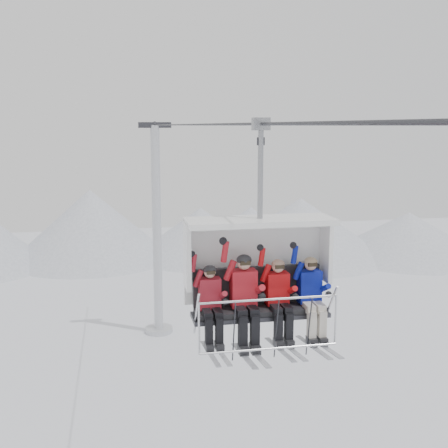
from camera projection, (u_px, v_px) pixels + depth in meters
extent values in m
cone|color=silver|center=(91.00, 224.00, 56.27)|extent=(16.00, 16.00, 7.00)
cone|color=silver|center=(201.00, 232.00, 57.56)|extent=(14.00, 14.00, 5.00)
cone|color=silver|center=(300.00, 227.00, 57.44)|extent=(18.00, 18.00, 6.00)
cone|color=silver|center=(408.00, 234.00, 57.73)|extent=(16.00, 16.00, 4.50)
cone|color=silver|center=(250.00, 227.00, 61.64)|extent=(12.00, 12.00, 4.50)
cylinder|color=silver|center=(157.00, 232.00, 35.41)|extent=(0.56, 0.56, 13.30)
cylinder|color=silver|center=(159.00, 330.00, 36.54)|extent=(1.80, 1.80, 0.30)
cube|color=#2E2E33|center=(155.00, 125.00, 34.26)|extent=(2.00, 0.35, 0.35)
cylinder|color=#2E2E33|center=(224.00, 124.00, 13.00)|extent=(0.06, 50.00, 0.06)
cube|color=black|center=(260.00, 310.00, 10.25)|extent=(2.40, 0.55, 0.10)
cube|color=black|center=(257.00, 285.00, 10.43)|extent=(2.40, 0.10, 0.70)
cube|color=#2E2E33|center=(260.00, 315.00, 10.26)|extent=(2.51, 0.60, 0.08)
cube|color=white|center=(254.00, 259.00, 10.56)|extent=(2.67, 0.10, 1.59)
cube|color=white|center=(260.00, 221.00, 10.04)|extent=(2.67, 0.90, 0.10)
cylinder|color=silver|center=(269.00, 299.00, 9.65)|extent=(2.44, 0.04, 0.04)
cylinder|color=silver|center=(269.00, 349.00, 9.73)|extent=(2.44, 0.04, 0.04)
cylinder|color=gray|center=(260.00, 173.00, 9.91)|extent=(0.10, 0.10, 1.72)
cube|color=gray|center=(261.00, 124.00, 9.76)|extent=(0.30, 0.18, 0.22)
cube|color=#A51D2B|center=(210.00, 293.00, 10.05)|extent=(0.38, 0.25, 0.56)
sphere|color=tan|center=(210.00, 272.00, 9.94)|extent=(0.21, 0.21, 0.21)
cube|color=black|center=(209.00, 331.00, 9.70)|extent=(0.13, 0.15, 0.45)
cube|color=black|center=(219.00, 330.00, 9.73)|extent=(0.13, 0.15, 0.45)
cube|color=#B1B4BB|center=(210.00, 353.00, 9.66)|extent=(0.09, 1.69, 0.26)
cube|color=#B1B4BB|center=(220.00, 352.00, 9.70)|extent=(0.09, 1.69, 0.26)
cube|color=red|center=(243.00, 288.00, 10.15)|extent=(0.46, 0.31, 0.68)
sphere|color=tan|center=(244.00, 263.00, 10.03)|extent=(0.25, 0.25, 0.25)
cube|color=black|center=(243.00, 331.00, 9.82)|extent=(0.15, 0.15, 0.55)
cube|color=black|center=(255.00, 330.00, 9.86)|extent=(0.15, 0.15, 0.55)
cube|color=#B1B4BB|center=(244.00, 355.00, 9.79)|extent=(0.10, 1.69, 0.26)
cube|color=#B1B4BB|center=(256.00, 354.00, 9.83)|extent=(0.10, 1.69, 0.26)
cube|color=red|center=(277.00, 288.00, 10.28)|extent=(0.40, 0.27, 0.60)
sphere|color=tan|center=(278.00, 266.00, 10.17)|extent=(0.22, 0.22, 0.22)
cube|color=black|center=(278.00, 327.00, 9.94)|extent=(0.13, 0.15, 0.48)
cube|color=black|center=(289.00, 326.00, 9.97)|extent=(0.13, 0.15, 0.48)
cube|color=#B1B4BB|center=(280.00, 349.00, 9.90)|extent=(0.09, 1.69, 0.26)
cube|color=#B1B4BB|center=(290.00, 348.00, 9.94)|extent=(0.09, 1.69, 0.26)
cube|color=#0C1995|center=(309.00, 286.00, 10.40)|extent=(0.41, 0.27, 0.61)
sphere|color=tan|center=(311.00, 264.00, 10.28)|extent=(0.22, 0.22, 0.22)
cube|color=beige|center=(312.00, 324.00, 10.05)|extent=(0.14, 0.15, 0.49)
cube|color=beige|center=(322.00, 324.00, 10.09)|extent=(0.14, 0.15, 0.49)
cube|color=#B1B4BB|center=(313.00, 347.00, 10.02)|extent=(0.09, 1.69, 0.26)
cube|color=#B1B4BB|center=(323.00, 346.00, 10.06)|extent=(0.09, 1.69, 0.26)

